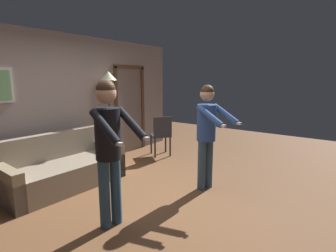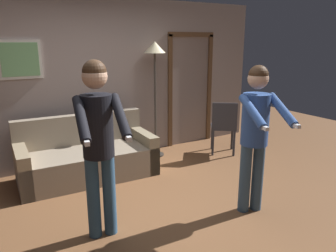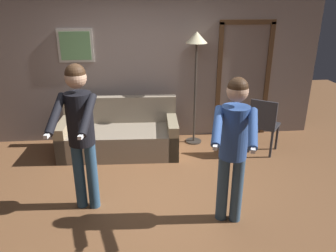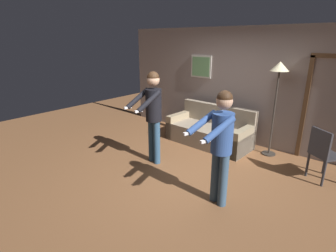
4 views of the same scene
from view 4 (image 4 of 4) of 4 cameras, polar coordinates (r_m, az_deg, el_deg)
name	(u,v)px [view 4 (image 4 of 4)]	position (r m, az deg, el deg)	size (l,w,h in m)	color
ground_plane	(186,169)	(5.00, 4.01, -9.36)	(12.00, 12.00, 0.00)	brown
back_wall_assembly	(240,86)	(6.27, 15.38, 8.36)	(6.40, 0.10, 2.60)	gray
couch	(210,132)	(6.14, 9.04, -1.32)	(1.94, 0.93, 0.87)	gray
torchiere_lamp	(278,77)	(5.57, 22.92, 9.74)	(0.35, 0.35, 1.92)	#332D28
person_standing_left	(153,109)	(4.90, -3.32, 3.72)	(0.51, 0.71, 1.78)	#2E506E
person_standing_right	(221,139)	(3.67, 11.44, -2.71)	(0.56, 0.72, 1.69)	#36516A
dining_chair_distant	(323,152)	(5.10, 30.71, -4.91)	(0.59, 0.59, 0.93)	#2D2D33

